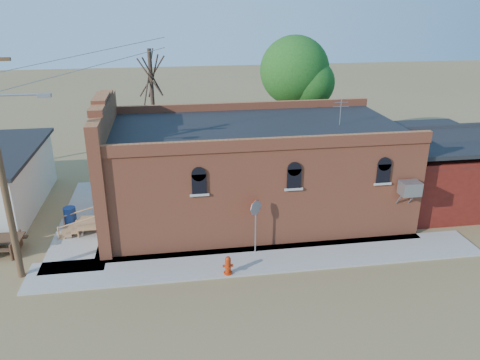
{
  "coord_description": "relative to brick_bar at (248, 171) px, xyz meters",
  "views": [
    {
      "loc": [
        -2.07,
        -15.81,
        10.36
      ],
      "look_at": [
        1.03,
        4.15,
        2.4
      ],
      "focal_mm": 35.0,
      "sensor_mm": 36.0,
      "label": 1
    }
  ],
  "objects": [
    {
      "name": "ground",
      "position": [
        -1.64,
        -5.49,
        -2.34
      ],
      "size": [
        120.0,
        120.0,
        0.0
      ],
      "primitive_type": "plane",
      "color": "olive",
      "rests_on": "ground"
    },
    {
      "name": "sidewalk_south",
      "position": [
        -0.14,
        -4.59,
        -2.3
      ],
      "size": [
        19.0,
        2.2,
        0.08
      ],
      "primitive_type": "cube",
      "color": "#9E9991",
      "rests_on": "ground"
    },
    {
      "name": "sidewalk_west",
      "position": [
        -7.94,
        0.51,
        -2.3
      ],
      "size": [
        2.6,
        10.0,
        0.08
      ],
      "primitive_type": "cube",
      "color": "#9E9991",
      "rests_on": "ground"
    },
    {
      "name": "brick_bar",
      "position": [
        0.0,
        0.0,
        0.0
      ],
      "size": [
        16.4,
        7.97,
        6.3
      ],
      "color": "#C15C3A",
      "rests_on": "ground"
    },
    {
      "name": "red_shed",
      "position": [
        9.86,
        0.01,
        -0.07
      ],
      "size": [
        5.4,
        6.4,
        4.3
      ],
      "color": "#56160E",
      "rests_on": "ground"
    },
    {
      "name": "utility_pole",
      "position": [
        -9.79,
        -4.29,
        2.43
      ],
      "size": [
        3.12,
        0.26,
        9.0
      ],
      "color": "#44301B",
      "rests_on": "ground"
    },
    {
      "name": "tree_bare_near",
      "position": [
        -4.64,
        7.51,
        3.62
      ],
      "size": [
        2.8,
        2.8,
        7.65
      ],
      "color": "#432F26",
      "rests_on": "ground"
    },
    {
      "name": "tree_leafy",
      "position": [
        4.36,
        8.01,
        3.59
      ],
      "size": [
        4.4,
        4.4,
        8.15
      ],
      "color": "#432F26",
      "rests_on": "ground"
    },
    {
      "name": "fire_hydrant",
      "position": [
        -1.73,
        -5.5,
        -1.88
      ],
      "size": [
        0.42,
        0.38,
        0.77
      ],
      "rotation": [
        0.0,
        0.0,
        0.0
      ],
      "color": "#A82709",
      "rests_on": "sidewalk_south"
    },
    {
      "name": "stop_sign",
      "position": [
        -0.36,
        -3.99,
        -0.38
      ],
      "size": [
        0.54,
        0.47,
        2.44
      ],
      "rotation": [
        0.0,
        0.0,
        0.27
      ],
      "color": "gray",
      "rests_on": "sidewalk_south"
    },
    {
      "name": "trash_barrel",
      "position": [
        -8.67,
        -0.05,
        -1.82
      ],
      "size": [
        0.71,
        0.71,
        0.88
      ],
      "primitive_type": "cylinder",
      "rotation": [
        0.0,
        0.0,
        0.28
      ],
      "color": "navy",
      "rests_on": "sidewalk_west"
    },
    {
      "name": "picnic_table",
      "position": [
        -11.14,
        -2.29,
        -1.83
      ],
      "size": [
        1.92,
        1.49,
        0.79
      ],
      "rotation": [
        0.0,
        0.0,
        -0.02
      ],
      "color": "#4B2F1E",
      "rests_on": "ground"
    }
  ]
}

